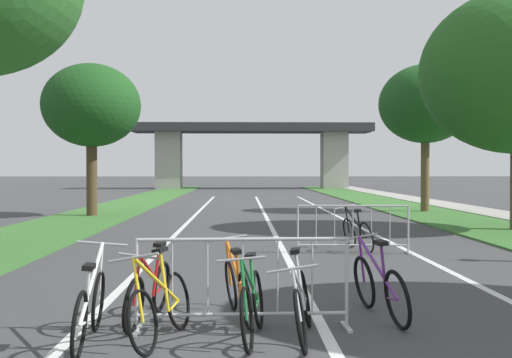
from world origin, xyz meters
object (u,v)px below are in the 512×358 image
(crowd_barrier_nearest, at_px, (243,284))
(tree_left_maple_mid, at_px, (91,106))
(bicycle_yellow_4, at_px, (161,306))
(bicycle_orange_7, at_px, (237,288))
(bicycle_white_5, at_px, (90,308))
(bicycle_red_6, at_px, (149,292))
(tree_right_pine_far, at_px, (425,104))
(bicycle_green_2, at_px, (252,305))
(bicycle_black_1, at_px, (357,233))
(bicycle_purple_0, at_px, (379,287))
(crowd_barrier_second, at_px, (353,229))
(bicycle_silver_3, at_px, (302,305))

(crowd_barrier_nearest, bearing_deg, tree_left_maple_mid, 109.29)
(bicycle_yellow_4, bearing_deg, bicycle_orange_7, -116.82)
(bicycle_white_5, xyz_separation_m, bicycle_red_6, (0.47, 0.91, -0.02))
(tree_left_maple_mid, distance_m, tree_right_pine_far, 13.63)
(bicycle_red_6, bearing_deg, bicycle_green_2, 156.85)
(crowd_barrier_nearest, xyz_separation_m, bicycle_black_1, (2.58, 6.64, -0.13))
(tree_right_pine_far, distance_m, bicycle_purple_0, 19.44)
(bicycle_black_1, bearing_deg, crowd_barrier_nearest, -122.70)
(bicycle_white_5, bearing_deg, crowd_barrier_nearest, 15.04)
(tree_right_pine_far, bearing_deg, bicycle_orange_7, -113.41)
(crowd_barrier_second, relative_size, bicycle_black_1, 1.45)
(tree_left_maple_mid, bearing_deg, bicycle_silver_3, -69.21)
(bicycle_green_2, distance_m, bicycle_yellow_4, 0.97)
(tree_right_pine_far, distance_m, bicycle_white_5, 21.58)
(tree_right_pine_far, relative_size, bicycle_white_5, 3.52)
(bicycle_silver_3, bearing_deg, bicycle_white_5, 12.32)
(bicycle_red_6, bearing_deg, bicycle_silver_3, 165.59)
(bicycle_white_5, bearing_deg, bicycle_orange_7, 30.13)
(crowd_barrier_second, bearing_deg, tree_right_pine_far, 66.60)
(bicycle_silver_3, height_order, bicycle_red_6, bicycle_silver_3)
(bicycle_yellow_4, height_order, bicycle_white_5, bicycle_white_5)
(tree_left_maple_mid, height_order, bicycle_yellow_4, tree_left_maple_mid)
(crowd_barrier_nearest, distance_m, bicycle_red_6, 1.18)
(bicycle_yellow_4, height_order, bicycle_red_6, bicycle_yellow_4)
(bicycle_black_1, distance_m, bicycle_yellow_4, 7.88)
(tree_left_maple_mid, distance_m, crowd_barrier_nearest, 17.80)
(bicycle_silver_3, relative_size, bicycle_white_5, 0.97)
(bicycle_purple_0, bearing_deg, tree_right_pine_far, 62.92)
(tree_right_pine_far, bearing_deg, crowd_barrier_nearest, -112.69)
(bicycle_purple_0, height_order, bicycle_red_6, bicycle_purple_0)
(bicycle_purple_0, height_order, bicycle_white_5, bicycle_white_5)
(bicycle_red_6, bearing_deg, crowd_barrier_nearest, 171.16)
(tree_left_maple_mid, relative_size, crowd_barrier_nearest, 2.38)
(crowd_barrier_nearest, bearing_deg, bicycle_silver_3, -31.92)
(crowd_barrier_second, relative_size, bicycle_red_6, 1.44)
(bicycle_purple_0, bearing_deg, bicycle_orange_7, 171.40)
(tree_left_maple_mid, height_order, bicycle_orange_7, tree_left_maple_mid)
(tree_left_maple_mid, height_order, bicycle_silver_3, tree_left_maple_mid)
(bicycle_yellow_4, bearing_deg, bicycle_white_5, 22.43)
(bicycle_green_2, bearing_deg, bicycle_red_6, -24.11)
(tree_right_pine_far, distance_m, crowd_barrier_second, 14.01)
(bicycle_black_1, xyz_separation_m, bicycle_white_5, (-4.16, -7.19, -0.01))
(crowd_barrier_nearest, xyz_separation_m, bicycle_yellow_4, (-0.86, -0.44, -0.14))
(bicycle_black_1, xyz_separation_m, bicycle_silver_3, (-1.94, -7.04, -0.02))
(tree_right_pine_far, xyz_separation_m, bicycle_yellow_4, (-8.59, -18.92, -4.17))
(bicycle_orange_7, bearing_deg, crowd_barrier_nearest, -93.29)
(bicycle_green_2, height_order, bicycle_silver_3, bicycle_green_2)
(bicycle_purple_0, distance_m, bicycle_silver_3, 1.35)
(bicycle_black_1, distance_m, bicycle_red_6, 7.29)
(bicycle_black_1, bearing_deg, crowd_barrier_second, -122.71)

